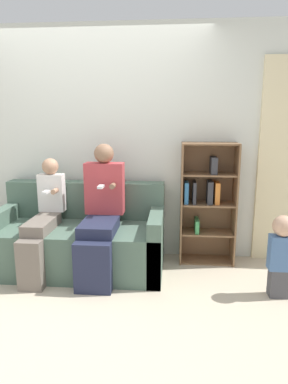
{
  "coord_description": "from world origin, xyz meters",
  "views": [
    {
      "loc": [
        0.87,
        -2.82,
        1.56
      ],
      "look_at": [
        0.57,
        0.58,
        0.82
      ],
      "focal_mm": 32.0,
      "sensor_mm": 36.0,
      "label": 1
    }
  ],
  "objects": [
    {
      "name": "adult_seated",
      "position": [
        0.16,
        0.41,
        0.67
      ],
      "size": [
        0.4,
        0.78,
        1.31
      ],
      "color": "#232842",
      "rests_on": "ground_plane"
    },
    {
      "name": "ground_plane",
      "position": [
        0.0,
        0.0,
        0.0
      ],
      "size": [
        14.0,
        14.0,
        0.0
      ],
      "primitive_type": "plane",
      "color": "beige"
    },
    {
      "name": "back_wall",
      "position": [
        0.0,
        0.99,
        1.27
      ],
      "size": [
        10.0,
        0.06,
        2.55
      ],
      "color": "silver",
      "rests_on": "ground_plane"
    },
    {
      "name": "child_seated",
      "position": [
        -0.42,
        0.36,
        0.58
      ],
      "size": [
        0.27,
        0.79,
        1.15
      ],
      "color": "#70665B",
      "rests_on": "ground_plane"
    },
    {
      "name": "toddler_standing",
      "position": [
        1.82,
        0.08,
        0.41
      ],
      "size": [
        0.21,
        0.19,
        0.75
      ],
      "color": "#47474C",
      "rests_on": "ground_plane"
    },
    {
      "name": "couch",
      "position": [
        -0.1,
        0.53,
        0.31
      ],
      "size": [
        1.74,
        0.86,
        0.87
      ],
      "color": "#4C6656",
      "rests_on": "ground_plane"
    },
    {
      "name": "bookshelf",
      "position": [
        1.24,
        0.84,
        0.69
      ],
      "size": [
        0.59,
        0.3,
        1.31
      ],
      "color": "brown",
      "rests_on": "ground_plane"
    },
    {
      "name": "curtain_panel",
      "position": [
        2.08,
        0.94,
        1.1
      ],
      "size": [
        0.61,
        0.04,
        2.19
      ],
      "color": "beige",
      "rests_on": "ground_plane"
    }
  ]
}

